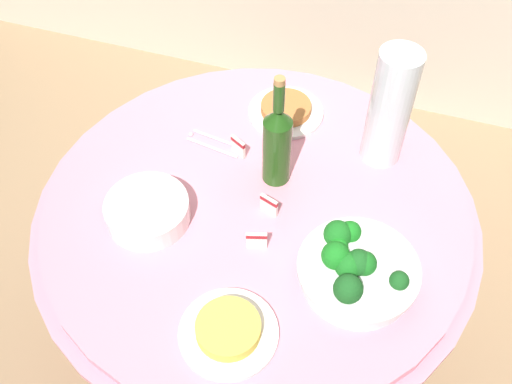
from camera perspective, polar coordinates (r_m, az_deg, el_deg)
name	(u,v)px	position (r m, az deg, el deg)	size (l,w,h in m)	color
ground_plane	(256,334)	(2.16, 0.00, -13.45)	(6.00, 6.00, 0.00)	#9E7F5B
buffet_table	(256,278)	(1.83, 0.00, -8.29)	(1.16, 1.16, 0.74)	maroon
broccoli_bowl	(355,269)	(1.38, 9.46, -7.27)	(0.28, 0.28, 0.12)	white
plate_stack	(148,211)	(1.50, -10.37, -1.80)	(0.21, 0.21, 0.06)	white
wine_bottle	(277,143)	(1.49, 2.05, 4.74)	(0.07, 0.07, 0.34)	#1F4B15
decorative_fruit_vase	(389,114)	(1.58, 12.62, 7.29)	(0.11, 0.11, 0.34)	silver
serving_tongs	(213,143)	(1.67, -4.14, 4.75)	(0.17, 0.07, 0.01)	silver
food_plate_peanuts	(286,110)	(1.75, 2.89, 7.87)	(0.22, 0.22, 0.04)	white
food_plate_fried_egg	(228,331)	(1.32, -2.67, -13.16)	(0.22, 0.22, 0.04)	white
label_placard_front	(238,146)	(1.62, -1.73, 4.45)	(0.05, 0.03, 0.05)	white
label_placard_mid	(257,240)	(1.42, 0.06, -4.60)	(0.05, 0.02, 0.05)	white
label_placard_rear	(269,204)	(1.49, 1.25, -1.20)	(0.05, 0.02, 0.05)	white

